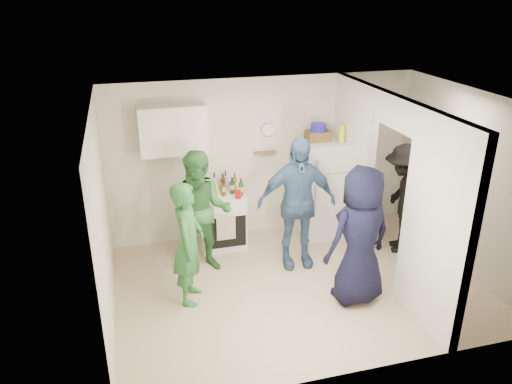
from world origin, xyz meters
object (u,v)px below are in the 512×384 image
(fridge, at_px, (322,189))
(person_nook, at_px, (402,199))
(person_green_left, at_px, (188,243))
(person_green_center, at_px, (201,213))
(wicker_basket, at_px, (318,136))
(person_navy, at_px, (360,236))
(yellow_cup_stack_top, at_px, (342,134))
(person_denim, at_px, (297,203))
(stove, at_px, (222,220))
(blue_bowl, at_px, (318,127))

(fridge, height_order, person_nook, person_nook)
(person_green_left, bearing_deg, person_green_center, -4.47)
(wicker_basket, relative_size, person_nook, 0.21)
(fridge, height_order, person_navy, person_navy)
(yellow_cup_stack_top, distance_m, person_denim, 1.37)
(stove, distance_m, blue_bowl, 2.03)
(wicker_basket, height_order, person_navy, person_navy)
(fridge, xyz_separation_m, blue_bowl, (-0.10, 0.05, 0.99))
(yellow_cup_stack_top, height_order, person_green_center, yellow_cup_stack_top)
(person_denim, distance_m, person_nook, 1.65)
(fridge, bearing_deg, person_nook, -39.87)
(stove, height_order, person_green_left, person_green_left)
(person_navy, bearing_deg, person_denim, -77.43)
(wicker_basket, distance_m, person_green_center, 2.15)
(blue_bowl, xyz_separation_m, person_green_left, (-2.19, -1.32, -0.96))
(stove, xyz_separation_m, person_green_left, (-0.67, -1.30, 0.38))
(blue_bowl, relative_size, person_green_left, 0.15)
(stove, height_order, person_nook, person_nook)
(fridge, height_order, blue_bowl, blue_bowl)
(wicker_basket, distance_m, blue_bowl, 0.13)
(yellow_cup_stack_top, xyz_separation_m, person_navy, (-0.47, -1.72, -0.79))
(blue_bowl, distance_m, person_green_left, 2.73)
(blue_bowl, bearing_deg, fridge, -26.57)
(person_denim, bearing_deg, person_navy, -61.35)
(wicker_basket, bearing_deg, person_denim, -126.28)
(stove, height_order, person_green_center, person_green_center)
(stove, bearing_deg, person_green_center, -122.57)
(person_green_center, height_order, person_nook, person_green_center)
(person_green_center, distance_m, person_denim, 1.32)
(stove, distance_m, person_denim, 1.33)
(person_green_center, distance_m, person_nook, 2.96)
(wicker_basket, distance_m, person_navy, 2.02)
(stove, height_order, yellow_cup_stack_top, yellow_cup_stack_top)
(person_nook, bearing_deg, person_green_center, -72.69)
(blue_bowl, height_order, person_green_left, blue_bowl)
(person_denim, bearing_deg, fridge, 52.79)
(stove, relative_size, blue_bowl, 3.51)
(person_green_left, height_order, person_navy, person_navy)
(blue_bowl, distance_m, person_nook, 1.63)
(blue_bowl, xyz_separation_m, person_green_center, (-1.91, -0.63, -0.89))
(fridge, relative_size, person_denim, 0.82)
(wicker_basket, height_order, person_green_center, person_green_center)
(blue_bowl, xyz_separation_m, yellow_cup_stack_top, (0.32, -0.15, -0.08))
(person_nook, bearing_deg, wicker_basket, -107.60)
(stove, bearing_deg, person_navy, -53.59)
(person_green_center, bearing_deg, blue_bowl, 32.90)
(fridge, xyz_separation_m, wicker_basket, (-0.10, 0.05, 0.86))
(blue_bowl, bearing_deg, person_green_left, -148.83)
(fridge, relative_size, blue_bowl, 6.50)
(stove, relative_size, yellow_cup_stack_top, 3.37)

